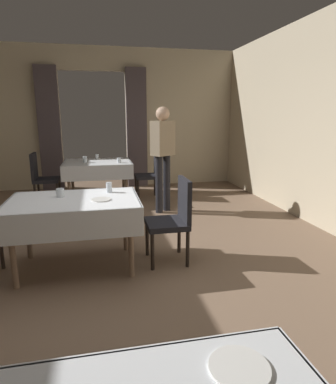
{
  "coord_description": "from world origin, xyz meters",
  "views": [
    {
      "loc": [
        0.07,
        -3.3,
        1.6
      ],
      "look_at": [
        0.9,
        0.61,
        0.65
      ],
      "focal_mm": 30.62,
      "sensor_mm": 36.0,
      "label": 1
    }
  ],
  "objects_px": {
    "plate_mid_b": "(101,200)",
    "chair_mid_right": "(174,216)",
    "chair_far_right": "(151,172)",
    "glass_mid_a": "(60,193)",
    "dining_table_far": "(98,167)",
    "chair_far_left": "(42,176)",
    "person_waiter_by_doorway": "(163,151)",
    "glass_far_b": "(97,157)",
    "glass_far_a": "(119,160)",
    "glass_mid_c": "(109,187)",
    "plate_near_b": "(239,368)",
    "glass_far_c": "(85,159)",
    "dining_table_mid": "(74,208)"
  },
  "relations": [
    {
      "from": "chair_far_right",
      "to": "chair_mid_right",
      "type": "bearing_deg",
      "value": -93.92
    },
    {
      "from": "dining_table_far",
      "to": "plate_near_b",
      "type": "height_order",
      "value": "plate_near_b"
    },
    {
      "from": "chair_far_right",
      "to": "person_waiter_by_doorway",
      "type": "xyz_separation_m",
      "value": [
        0.05,
        -0.94,
        0.51
      ]
    },
    {
      "from": "person_waiter_by_doorway",
      "to": "glass_far_c",
      "type": "bearing_deg",
      "value": 146.06
    },
    {
      "from": "plate_near_b",
      "to": "glass_far_b",
      "type": "xyz_separation_m",
      "value": [
        -0.47,
        5.63,
        0.04
      ]
    },
    {
      "from": "glass_mid_c",
      "to": "person_waiter_by_doorway",
      "type": "relative_size",
      "value": 0.07
    },
    {
      "from": "chair_far_right",
      "to": "glass_far_b",
      "type": "xyz_separation_m",
      "value": [
        -1.0,
        0.35,
        0.28
      ]
    },
    {
      "from": "chair_far_right",
      "to": "glass_far_b",
      "type": "height_order",
      "value": "chair_far_right"
    },
    {
      "from": "chair_mid_right",
      "to": "plate_mid_b",
      "type": "distance_m",
      "value": 0.81
    },
    {
      "from": "dining_table_far",
      "to": "glass_far_a",
      "type": "bearing_deg",
      "value": -33.06
    },
    {
      "from": "glass_mid_c",
      "to": "glass_far_b",
      "type": "relative_size",
      "value": 1.16
    },
    {
      "from": "chair_far_left",
      "to": "person_waiter_by_doorway",
      "type": "distance_m",
      "value": 2.32
    },
    {
      "from": "dining_table_far",
      "to": "glass_far_b",
      "type": "height_order",
      "value": "glass_far_b"
    },
    {
      "from": "plate_mid_b",
      "to": "glass_far_a",
      "type": "relative_size",
      "value": 2.14
    },
    {
      "from": "glass_far_c",
      "to": "person_waiter_by_doorway",
      "type": "relative_size",
      "value": 0.07
    },
    {
      "from": "dining_table_mid",
      "to": "glass_far_a",
      "type": "distance_m",
      "value": 2.61
    },
    {
      "from": "chair_far_left",
      "to": "glass_far_a",
      "type": "relative_size",
      "value": 10.09
    },
    {
      "from": "dining_table_far",
      "to": "chair_far_right",
      "type": "relative_size",
      "value": 1.32
    },
    {
      "from": "chair_far_right",
      "to": "person_waiter_by_doorway",
      "type": "relative_size",
      "value": 0.54
    },
    {
      "from": "dining_table_mid",
      "to": "glass_far_c",
      "type": "bearing_deg",
      "value": 89.46
    },
    {
      "from": "plate_near_b",
      "to": "glass_far_a",
      "type": "xyz_separation_m",
      "value": [
        -0.08,
        5.03,
        0.04
      ]
    },
    {
      "from": "chair_far_right",
      "to": "plate_mid_b",
      "type": "distance_m",
      "value": 3.05
    },
    {
      "from": "chair_mid_right",
      "to": "plate_near_b",
      "type": "relative_size",
      "value": 4.37
    },
    {
      "from": "glass_mid_a",
      "to": "person_waiter_by_doorway",
      "type": "xyz_separation_m",
      "value": [
        1.44,
        1.72,
        0.23
      ]
    },
    {
      "from": "dining_table_mid",
      "to": "chair_far_left",
      "type": "relative_size",
      "value": 1.43
    },
    {
      "from": "person_waiter_by_doorway",
      "to": "chair_mid_right",
      "type": "bearing_deg",
      "value": -97.45
    },
    {
      "from": "plate_mid_b",
      "to": "chair_mid_right",
      "type": "bearing_deg",
      "value": 3.13
    },
    {
      "from": "glass_mid_c",
      "to": "glass_far_b",
      "type": "xyz_separation_m",
      "value": [
        -0.13,
        2.9,
        -0.01
      ]
    },
    {
      "from": "glass_far_c",
      "to": "dining_table_mid",
      "type": "bearing_deg",
      "value": -90.54
    },
    {
      "from": "chair_far_right",
      "to": "glass_far_c",
      "type": "distance_m",
      "value": 1.25
    },
    {
      "from": "chair_mid_right",
      "to": "chair_far_right",
      "type": "relative_size",
      "value": 1.0
    },
    {
      "from": "glass_far_a",
      "to": "person_waiter_by_doorway",
      "type": "bearing_deg",
      "value": -45.61
    },
    {
      "from": "chair_far_right",
      "to": "glass_far_a",
      "type": "relative_size",
      "value": 10.09
    },
    {
      "from": "chair_far_right",
      "to": "plate_near_b",
      "type": "height_order",
      "value": "chair_far_right"
    },
    {
      "from": "chair_far_right",
      "to": "glass_mid_a",
      "type": "height_order",
      "value": "chair_far_right"
    },
    {
      "from": "dining_table_far",
      "to": "plate_mid_b",
      "type": "relative_size",
      "value": 6.24
    },
    {
      "from": "chair_far_right",
      "to": "glass_far_a",
      "type": "bearing_deg",
      "value": -157.32
    },
    {
      "from": "plate_near_b",
      "to": "chair_far_left",
      "type": "bearing_deg",
      "value": 105.47
    },
    {
      "from": "glass_far_a",
      "to": "glass_mid_a",
      "type": "bearing_deg",
      "value": -107.71
    },
    {
      "from": "dining_table_mid",
      "to": "glass_mid_a",
      "type": "bearing_deg",
      "value": 138.85
    },
    {
      "from": "chair_mid_right",
      "to": "person_waiter_by_doorway",
      "type": "distance_m",
      "value": 1.98
    },
    {
      "from": "glass_mid_a",
      "to": "glass_mid_c",
      "type": "bearing_deg",
      "value": 12.0
    },
    {
      "from": "glass_mid_a",
      "to": "plate_mid_b",
      "type": "height_order",
      "value": "glass_mid_a"
    },
    {
      "from": "chair_mid_right",
      "to": "glass_far_c",
      "type": "distance_m",
      "value": 2.95
    },
    {
      "from": "dining_table_far",
      "to": "glass_far_b",
      "type": "bearing_deg",
      "value": 90.62
    },
    {
      "from": "plate_mid_b",
      "to": "glass_far_b",
      "type": "bearing_deg",
      "value": 90.67
    },
    {
      "from": "chair_far_right",
      "to": "chair_far_left",
      "type": "distance_m",
      "value": 2.0
    },
    {
      "from": "dining_table_far",
      "to": "chair_mid_right",
      "type": "xyz_separation_m",
      "value": [
        0.81,
        -2.83,
        -0.14
      ]
    },
    {
      "from": "chair_far_right",
      "to": "glass_far_a",
      "type": "distance_m",
      "value": 0.72
    },
    {
      "from": "plate_near_b",
      "to": "glass_far_a",
      "type": "bearing_deg",
      "value": 90.96
    }
  ]
}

